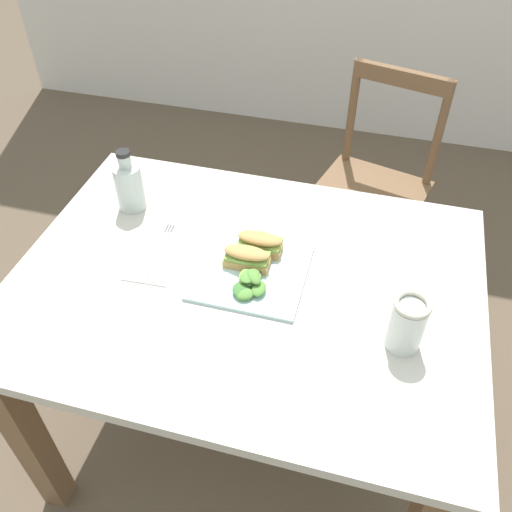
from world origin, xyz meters
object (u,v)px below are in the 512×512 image
object	(u,v)px
chair_wooden_far	(372,188)
sandwich_half_back	(260,243)
fork_on_napkin	(163,243)
mason_jar_iced_tea	(406,326)
bottle_cold_brew	(130,188)
sandwich_half_front	(247,257)
dining_table	(246,314)
plate_lunch	(252,271)

from	to	relation	value
chair_wooden_far	sandwich_half_back	size ratio (longest dim) A/B	7.56
fork_on_napkin	mason_jar_iced_tea	bearing A→B (deg)	-14.69
bottle_cold_brew	mason_jar_iced_tea	bearing A→B (deg)	-20.86
chair_wooden_far	sandwich_half_front	size ratio (longest dim) A/B	7.56
sandwich_half_back	fork_on_napkin	size ratio (longest dim) A/B	0.62
sandwich_half_back	bottle_cold_brew	xyz separation A→B (m)	(-0.40, 0.10, 0.03)
fork_on_napkin	sandwich_half_back	bearing A→B (deg)	7.54
sandwich_half_back	bottle_cold_brew	world-z (taller)	bottle_cold_brew
dining_table	sandwich_half_front	xyz separation A→B (m)	(-0.01, 0.04, 0.17)
bottle_cold_brew	fork_on_napkin	bearing A→B (deg)	-42.15
plate_lunch	fork_on_napkin	size ratio (longest dim) A/B	1.45
dining_table	chair_wooden_far	xyz separation A→B (m)	(0.26, 0.87, -0.16)
chair_wooden_far	fork_on_napkin	world-z (taller)	chair_wooden_far
chair_wooden_far	plate_lunch	distance (m)	0.93
chair_wooden_far	sandwich_half_front	world-z (taller)	chair_wooden_far
plate_lunch	sandwich_half_back	size ratio (longest dim) A/B	2.33
chair_wooden_far	plate_lunch	xyz separation A→B (m)	(-0.25, -0.85, 0.30)
dining_table	mason_jar_iced_tea	size ratio (longest dim) A/B	8.45
sandwich_half_back	fork_on_napkin	world-z (taller)	sandwich_half_back
fork_on_napkin	chair_wooden_far	bearing A→B (deg)	58.23
chair_wooden_far	mason_jar_iced_tea	xyz separation A→B (m)	(0.13, -0.98, 0.35)
dining_table	chair_wooden_far	size ratio (longest dim) A/B	1.32
plate_lunch	bottle_cold_brew	world-z (taller)	bottle_cold_brew
sandwich_half_front	fork_on_napkin	distance (m)	0.24
sandwich_half_back	bottle_cold_brew	bearing A→B (deg)	166.52
plate_lunch	fork_on_napkin	xyz separation A→B (m)	(-0.25, 0.04, 0.00)
sandwich_half_front	fork_on_napkin	size ratio (longest dim) A/B	0.62
chair_wooden_far	mason_jar_iced_tea	size ratio (longest dim) A/B	6.41
fork_on_napkin	mason_jar_iced_tea	distance (m)	0.65
fork_on_napkin	mason_jar_iced_tea	size ratio (longest dim) A/B	1.37
plate_lunch	sandwich_half_front	xyz separation A→B (m)	(-0.02, 0.01, 0.03)
dining_table	plate_lunch	distance (m)	0.14
plate_lunch	bottle_cold_brew	bearing A→B (deg)	157.19
sandwich_half_front	chair_wooden_far	bearing A→B (deg)	72.48
chair_wooden_far	bottle_cold_brew	size ratio (longest dim) A/B	4.74
dining_table	fork_on_napkin	xyz separation A→B (m)	(-0.24, 0.06, 0.14)
dining_table	sandwich_half_back	distance (m)	0.20
sandwich_half_front	fork_on_napkin	bearing A→B (deg)	173.78
chair_wooden_far	sandwich_half_back	distance (m)	0.88
sandwich_half_back	fork_on_napkin	distance (m)	0.26
dining_table	mason_jar_iced_tea	xyz separation A→B (m)	(0.38, -0.10, 0.19)
plate_lunch	sandwich_half_back	world-z (taller)	sandwich_half_back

